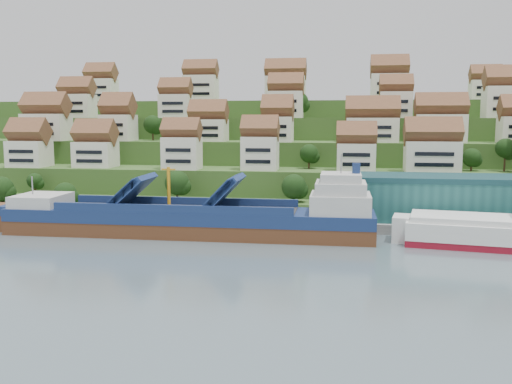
# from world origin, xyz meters

# --- Properties ---
(ground) EXTENTS (300.00, 300.00, 0.00)m
(ground) POSITION_xyz_m (0.00, 0.00, 0.00)
(ground) COLOR slate
(ground) RESTS_ON ground
(quay) EXTENTS (180.00, 14.00, 2.20)m
(quay) POSITION_xyz_m (20.00, 15.00, 1.10)
(quay) COLOR gray
(quay) RESTS_ON ground
(pebble_beach) EXTENTS (45.00, 20.00, 1.00)m
(pebble_beach) POSITION_xyz_m (-58.00, 12.00, 0.50)
(pebble_beach) COLOR gray
(pebble_beach) RESTS_ON ground
(hillside) EXTENTS (260.00, 128.00, 31.00)m
(hillside) POSITION_xyz_m (0.00, 103.55, 10.66)
(hillside) COLOR #2D4C1E
(hillside) RESTS_ON ground
(hillside_village) EXTENTS (155.07, 64.27, 29.15)m
(hillside_village) POSITION_xyz_m (1.75, 60.22, 24.33)
(hillside_village) COLOR white
(hillside_village) RESTS_ON ground
(hillside_trees) EXTENTS (139.33, 62.40, 30.57)m
(hillside_trees) POSITION_xyz_m (-12.74, 41.08, 15.25)
(hillside_trees) COLOR #193712
(hillside_trees) RESTS_ON ground
(warehouse) EXTENTS (60.00, 15.00, 10.00)m
(warehouse) POSITION_xyz_m (52.00, 17.00, 7.20)
(warehouse) COLOR #225E5B
(warehouse) RESTS_ON quay
(flagpole) EXTENTS (1.28, 0.16, 8.00)m
(flagpole) POSITION_xyz_m (18.11, 10.00, 6.88)
(flagpole) COLOR gray
(flagpole) RESTS_ON quay
(beach_huts) EXTENTS (14.40, 3.70, 2.20)m
(beach_huts) POSITION_xyz_m (-60.00, 10.75, 2.10)
(beach_huts) COLOR white
(beach_huts) RESTS_ON pebble_beach
(cargo_ship) EXTENTS (79.07, 12.86, 17.53)m
(cargo_ship) POSITION_xyz_m (-9.88, 1.36, 3.33)
(cargo_ship) COLOR #59311B
(cargo_ship) RESTS_ON ground
(second_ship) EXTENTS (34.30, 17.04, 9.52)m
(second_ship) POSITION_xyz_m (50.69, -0.22, 2.87)
(second_ship) COLOR maroon
(second_ship) RESTS_ON ground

